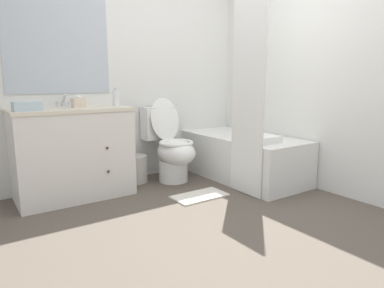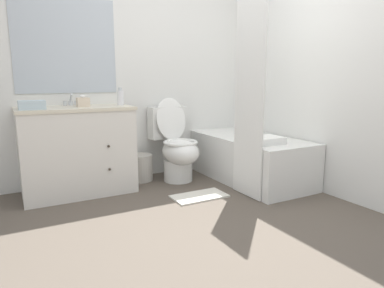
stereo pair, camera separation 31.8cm
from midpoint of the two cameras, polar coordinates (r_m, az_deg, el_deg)
name	(u,v)px [view 1 (the left image)]	position (r m, az deg, el deg)	size (l,w,h in m)	color
ground_plane	(233,226)	(2.68, 3.45, -13.55)	(14.00, 14.00, 0.00)	brown
wall_back	(133,65)	(3.91, -12.15, 12.69)	(8.00, 0.06, 2.50)	silver
wall_right	(278,66)	(3.96, 11.83, 12.65)	(0.05, 2.66, 2.50)	silver
vanity_cabinet	(73,152)	(3.44, -21.80, -1.25)	(1.05, 0.59, 0.85)	silver
sink_faucet	(64,103)	(3.58, -23.02, 6.34)	(0.14, 0.12, 0.12)	silver
toilet	(171,147)	(3.75, -5.93, -0.54)	(0.41, 0.68, 0.90)	white
bathtub	(243,157)	(3.87, 6.18, -2.14)	(0.70, 1.45, 0.48)	white
shower_curtain	(248,97)	(3.22, 6.49, 7.75)	(0.01, 0.42, 1.86)	white
wastebasket	(135,169)	(3.79, -11.93, -4.12)	(0.28, 0.28, 0.29)	#B7B2A8
tissue_box	(78,103)	(3.38, -21.01, 6.45)	(0.11, 0.11, 0.11)	beige
soap_dispenser	(116,98)	(3.50, -15.17, 7.45)	(0.06, 0.06, 0.18)	silver
hand_towel_folded	(27,106)	(3.21, -28.45, 5.56)	(0.21, 0.18, 0.08)	silver
bath_towel_folded	(263,139)	(3.43, 9.10, 0.81)	(0.31, 0.25, 0.07)	white
bath_mat	(200,196)	(3.29, -1.52, -8.70)	(0.52, 0.28, 0.02)	silver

